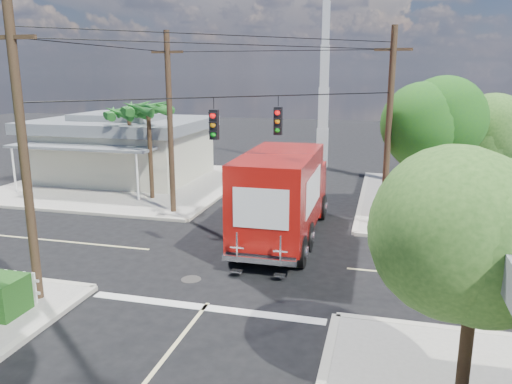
% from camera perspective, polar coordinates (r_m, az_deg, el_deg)
% --- Properties ---
extents(ground, '(120.00, 120.00, 0.00)m').
position_cam_1_polar(ground, '(19.56, -1.49, -7.61)').
color(ground, black).
rests_on(ground, ground).
extents(sidewalk_ne, '(14.12, 14.12, 0.14)m').
position_cam_1_polar(sidewalk_ne, '(29.82, 25.35, -1.36)').
color(sidewalk_ne, gray).
rests_on(sidewalk_ne, ground).
extents(sidewalk_nw, '(14.12, 14.12, 0.14)m').
position_cam_1_polar(sidewalk_nw, '(33.32, -14.41, 0.97)').
color(sidewalk_nw, gray).
rests_on(sidewalk_nw, ground).
extents(road_markings, '(32.00, 32.00, 0.01)m').
position_cam_1_polar(road_markings, '(18.25, -2.78, -9.20)').
color(road_markings, beige).
rests_on(road_markings, ground).
extents(building_nw, '(10.80, 10.20, 4.30)m').
position_cam_1_polar(building_nw, '(34.85, -14.99, 5.07)').
color(building_nw, beige).
rests_on(building_nw, sidewalk_nw).
extents(radio_tower, '(0.80, 0.80, 17.00)m').
position_cam_1_polar(radio_tower, '(37.84, 7.77, 11.23)').
color(radio_tower, silver).
rests_on(radio_tower, ground).
extents(tree_ne_front, '(4.21, 4.14, 6.66)m').
position_cam_1_polar(tree_ne_front, '(24.49, 19.67, 7.38)').
color(tree_ne_front, '#422D1C').
rests_on(tree_ne_front, sidewalk_ne).
extents(tree_ne_back, '(3.77, 3.66, 5.82)m').
position_cam_1_polar(tree_ne_back, '(27.06, 24.71, 6.20)').
color(tree_ne_back, '#422D1C').
rests_on(tree_ne_back, sidewalk_ne).
extents(tree_se, '(3.67, 3.54, 5.62)m').
position_cam_1_polar(tree_se, '(10.89, 24.21, -3.69)').
color(tree_se, '#422D1C').
rests_on(tree_se, sidewalk_se).
extents(palm_nw_front, '(3.01, 3.08, 5.59)m').
position_cam_1_polar(palm_nw_front, '(28.09, -12.23, 9.10)').
color(palm_nw_front, '#422D1C').
rests_on(palm_nw_front, sidewalk_nw).
extents(palm_nw_back, '(3.01, 3.08, 5.19)m').
position_cam_1_polar(palm_nw_back, '(30.37, -14.33, 8.59)').
color(palm_nw_back, '#422D1C').
rests_on(palm_nw_back, sidewalk_nw).
extents(utility_poles, '(12.00, 10.68, 9.00)m').
position_cam_1_polar(utility_poles, '(20.40, -4.62, 6.78)').
color(utility_poles, '#473321').
rests_on(utility_poles, ground).
extents(vending_boxes, '(1.90, 0.50, 1.10)m').
position_cam_1_polar(vending_boxes, '(24.61, 17.39, -2.10)').
color(vending_boxes, '#AB1316').
rests_on(vending_boxes, sidewalk_ne).
extents(delivery_truck, '(2.98, 9.04, 3.89)m').
position_cam_1_polar(delivery_truck, '(21.25, 3.10, -0.32)').
color(delivery_truck, black).
rests_on(delivery_truck, ground).
extents(parked_car, '(5.37, 3.40, 1.38)m').
position_cam_1_polar(parked_car, '(21.33, 27.12, -5.37)').
color(parked_car, silver).
rests_on(parked_car, ground).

